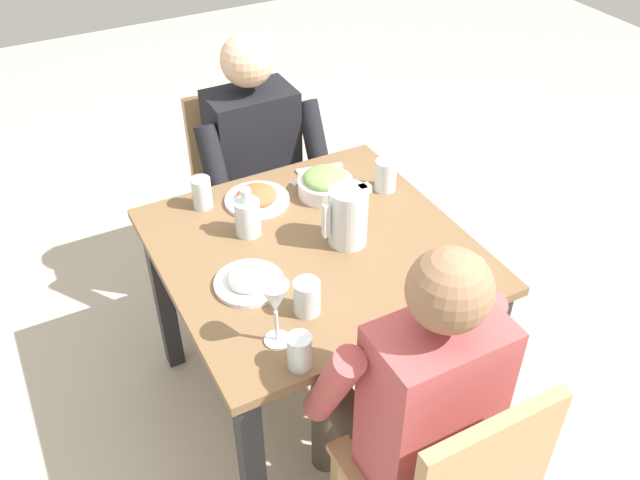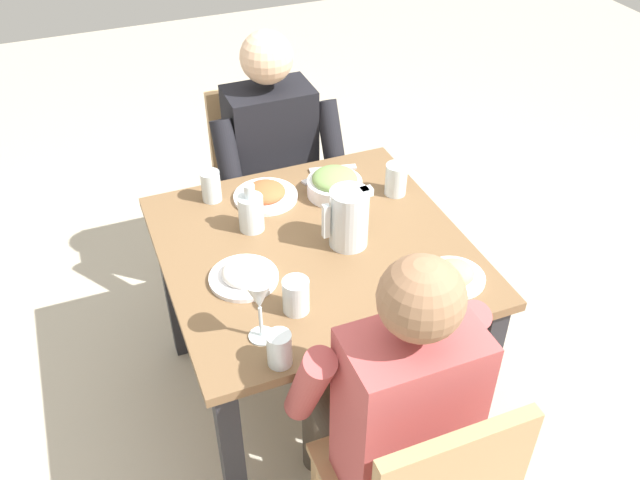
{
  "view_description": "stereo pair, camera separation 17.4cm",
  "coord_description": "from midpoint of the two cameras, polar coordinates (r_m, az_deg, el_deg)",
  "views": [
    {
      "loc": [
        0.75,
        1.45,
        2.01
      ],
      "look_at": [
        -0.01,
        0.01,
        0.73
      ],
      "focal_mm": 38.09,
      "sensor_mm": 36.0,
      "label": 1
    },
    {
      "loc": [
        0.59,
        1.52,
        2.01
      ],
      "look_at": [
        -0.01,
        0.01,
        0.73
      ],
      "focal_mm": 38.09,
      "sensor_mm": 36.0,
      "label": 2
    }
  ],
  "objects": [
    {
      "name": "water_glass_far_right",
      "position": [
        2.27,
        -12.08,
        3.83
      ],
      "size": [
        0.07,
        0.07,
        0.11
      ],
      "primitive_type": "cylinder",
      "color": "silver",
      "rests_on": "dining_table"
    },
    {
      "name": "plate_rice_curry",
      "position": [
        2.28,
        -7.49,
        3.51
      ],
      "size": [
        0.22,
        0.22,
        0.05
      ],
      "color": "white",
      "rests_on": "dining_table"
    },
    {
      "name": "plate_yoghurt",
      "position": [
        1.96,
        -8.54,
        -3.42
      ],
      "size": [
        0.2,
        0.2,
        0.06
      ],
      "color": "white",
      "rests_on": "dining_table"
    },
    {
      "name": "fork_far",
      "position": [
        2.44,
        -2.08,
        5.98
      ],
      "size": [
        0.17,
        0.06,
        0.01
      ],
      "primitive_type": "cube",
      "rotation": [
        0.0,
        0.0,
        -0.2
      ],
      "color": "silver",
      "rests_on": "dining_table"
    },
    {
      "name": "salad_bowl",
      "position": [
        2.29,
        -1.72,
        4.73
      ],
      "size": [
        0.19,
        0.19,
        0.09
      ],
      "color": "white",
      "rests_on": "dining_table"
    },
    {
      "name": "water_glass_center",
      "position": [
        2.31,
        3.4,
        5.39
      ],
      "size": [
        0.07,
        0.07,
        0.11
      ],
      "primitive_type": "cylinder",
      "color": "silver",
      "rests_on": "dining_table"
    },
    {
      "name": "oil_carafe",
      "position": [
        2.13,
        -8.43,
        1.74
      ],
      "size": [
        0.08,
        0.08,
        0.16
      ],
      "color": "silver",
      "rests_on": "dining_table"
    },
    {
      "name": "knife_near",
      "position": [
        1.96,
        7.33,
        -3.87
      ],
      "size": [
        0.19,
        0.05,
        0.01
      ],
      "primitive_type": "cube",
      "rotation": [
        0.0,
        0.0,
        -0.19
      ],
      "color": "silver",
      "rests_on": "dining_table"
    },
    {
      "name": "fork_near",
      "position": [
        2.4,
        -2.84,
        5.36
      ],
      "size": [
        0.17,
        0.07,
        0.01
      ],
      "primitive_type": "cube",
      "rotation": [
        0.0,
        0.0,
        0.25
      ],
      "color": "silver",
      "rests_on": "dining_table"
    },
    {
      "name": "water_pitcher",
      "position": [
        2.05,
        -0.08,
        1.94
      ],
      "size": [
        0.16,
        0.12,
        0.19
      ],
      "color": "silver",
      "rests_on": "dining_table"
    },
    {
      "name": "ground_plane",
      "position": [
        2.59,
        -2.39,
        -12.9
      ],
      "size": [
        8.0,
        8.0,
        0.0
      ],
      "primitive_type": "plane",
      "color": "#B7AD99"
    },
    {
      "name": "diner_far",
      "position": [
        1.8,
        4.71,
        -12.76
      ],
      "size": [
        0.48,
        0.53,
        1.15
      ],
      "color": "#B24C4C",
      "rests_on": "ground_plane"
    },
    {
      "name": "plate_fries",
      "position": [
        2.01,
        9.01,
        -2.18
      ],
      "size": [
        0.18,
        0.18,
        0.05
      ],
      "color": "white",
      "rests_on": "dining_table"
    },
    {
      "name": "wine_glass",
      "position": [
        1.7,
        -6.72,
        -5.24
      ],
      "size": [
        0.08,
        0.08,
        0.2
      ],
      "color": "silver",
      "rests_on": "dining_table"
    },
    {
      "name": "dining_table",
      "position": [
        2.16,
        -2.8,
        -2.93
      ],
      "size": [
        0.92,
        0.92,
        0.71
      ],
      "color": "brown",
      "rests_on": "ground_plane"
    },
    {
      "name": "chair_near",
      "position": [
        2.82,
        -8.05,
        4.75
      ],
      "size": [
        0.4,
        0.4,
        0.85
      ],
      "color": "tan",
      "rests_on": "ground_plane"
    },
    {
      "name": "water_glass_near_right",
      "position": [
        1.71,
        -4.68,
        -9.43
      ],
      "size": [
        0.06,
        0.06,
        0.1
      ],
      "primitive_type": "cylinder",
      "color": "silver",
      "rests_on": "dining_table"
    },
    {
      "name": "diner_near",
      "position": [
        2.58,
        -6.68,
        5.25
      ],
      "size": [
        0.48,
        0.53,
        1.15
      ],
      "color": "black",
      "rests_on": "ground_plane"
    },
    {
      "name": "water_glass_near_left",
      "position": [
        1.84,
        -3.82,
        -4.91
      ],
      "size": [
        0.07,
        0.07,
        0.1
      ],
      "primitive_type": "cylinder",
      "color": "silver",
      "rests_on": "dining_table"
    }
  ]
}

